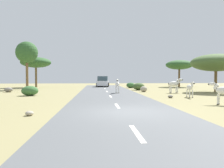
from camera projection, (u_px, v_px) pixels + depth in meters
name	position (u px, v px, depth m)	size (l,w,h in m)	color
ground_plane	(127.00, 112.00, 10.45)	(90.00, 90.00, 0.00)	#8E8456
road	(121.00, 112.00, 10.43)	(6.00, 64.00, 0.05)	#56595B
lane_markings	(124.00, 115.00, 9.43)	(0.16, 56.00, 0.01)	silver
zebra_0	(117.00, 84.00, 22.10)	(0.53, 1.58, 1.49)	silver
zebra_1	(223.00, 91.00, 13.27)	(1.21, 1.21, 1.43)	silver
zebra_2	(174.00, 84.00, 22.76)	(1.69, 0.58, 1.60)	silver
zebra_3	(190.00, 88.00, 18.00)	(0.40, 1.45, 1.36)	silver
car_0	(103.00, 82.00, 36.39)	(2.28, 4.47, 1.74)	silver
tree_0	(179.00, 65.00, 36.46)	(4.50, 4.50, 4.49)	brown
tree_2	(27.00, 53.00, 29.20)	(2.89, 2.89, 6.44)	brown
tree_3	(216.00, 63.00, 24.10)	(5.47, 5.47, 4.23)	brown
tree_4	(36.00, 63.00, 34.89)	(4.77, 4.77, 4.84)	brown
bush_1	(30.00, 91.00, 19.63)	(1.48, 1.33, 0.89)	#386633
bush_2	(139.00, 86.00, 27.88)	(1.52, 1.37, 0.91)	#425B2D
bush_3	(131.00, 85.00, 33.19)	(1.35, 1.21, 0.81)	#386633
rock_0	(8.00, 90.00, 24.03)	(0.90, 0.70, 0.54)	gray
rock_1	(170.00, 96.00, 17.57)	(0.42, 0.38, 0.23)	gray
rock_2	(144.00, 89.00, 24.63)	(0.80, 0.78, 0.63)	#A89E8C
rock_4	(29.00, 113.00, 9.59)	(0.36, 0.36, 0.21)	#A89E8C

